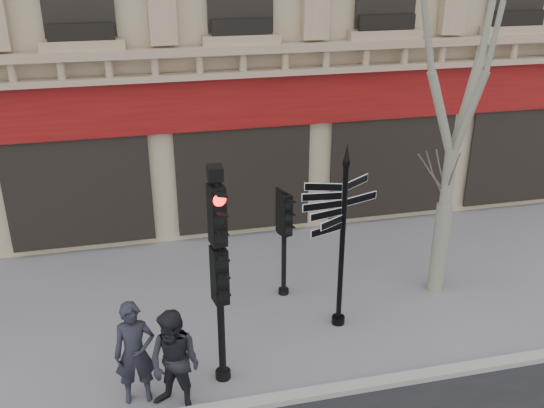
{
  "coord_description": "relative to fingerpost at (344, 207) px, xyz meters",
  "views": [
    {
      "loc": [
        -2.55,
        -9.16,
        7.2
      ],
      "look_at": [
        -0.27,
        0.6,
        2.77
      ],
      "focal_mm": 40.0,
      "sensor_mm": 36.0,
      "label": 1
    }
  ],
  "objects": [
    {
      "name": "ground",
      "position": [
        -1.11,
        -0.56,
        -2.58
      ],
      "size": [
        80.0,
        80.0,
        0.0
      ],
      "primitive_type": "plane",
      "color": "slate",
      "rests_on": "ground"
    },
    {
      "name": "kerb",
      "position": [
        -1.11,
        -1.96,
        -2.52
      ],
      "size": [
        80.0,
        0.25,
        0.12
      ],
      "primitive_type": "cube",
      "color": "gray",
      "rests_on": "ground"
    },
    {
      "name": "fingerpost",
      "position": [
        0.0,
        0.0,
        0.0
      ],
      "size": [
        1.84,
        1.84,
        3.84
      ],
      "rotation": [
        0.0,
        0.0,
        0.15
      ],
      "color": "black",
      "rests_on": "ground"
    },
    {
      "name": "traffic_signal_main",
      "position": [
        -2.54,
        -1.12,
        -0.05
      ],
      "size": [
        0.49,
        0.39,
        4.01
      ],
      "rotation": [
        0.0,
        0.0,
        0.17
      ],
      "color": "black",
      "rests_on": "ground"
    },
    {
      "name": "traffic_signal_secondary",
      "position": [
        -0.81,
        1.34,
        -0.92
      ],
      "size": [
        0.47,
        0.4,
        2.38
      ],
      "rotation": [
        0.0,
        0.0,
        0.32
      ],
      "color": "black",
      "rests_on": "ground"
    },
    {
      "name": "plane_tree",
      "position": [
        2.52,
        0.75,
        3.02
      ],
      "size": [
        3.01,
        3.01,
        7.98
      ],
      "color": "gray",
      "rests_on": "ground"
    },
    {
      "name": "pedestrian_a",
      "position": [
        -4.01,
        -1.32,
        -1.64
      ],
      "size": [
        0.69,
        0.45,
        1.88
      ],
      "primitive_type": "imported",
      "rotation": [
        0.0,
        0.0,
        0.0
      ],
      "color": "black",
      "rests_on": "ground"
    },
    {
      "name": "pedestrian_b",
      "position": [
        -3.39,
        -1.73,
        -1.64
      ],
      "size": [
        1.16,
        1.11,
        1.88
      ],
      "primitive_type": "imported",
      "rotation": [
        0.0,
        0.0,
        -0.64
      ],
      "color": "black",
      "rests_on": "ground"
    }
  ]
}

